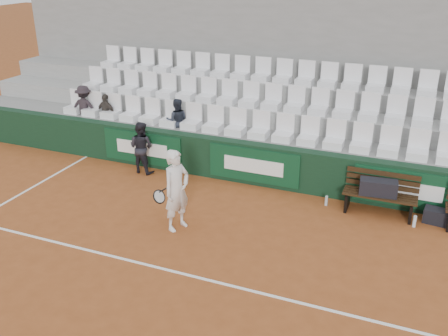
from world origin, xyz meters
TOP-DOWN VIEW (x-y plane):
  - ground at (0.00, 0.00)m, footprint 80.00×80.00m
  - court_baseline at (0.00, 0.00)m, footprint 18.00×0.06m
  - back_barrier at (0.07, 3.99)m, footprint 18.00×0.34m
  - grandstand_tier_front at (0.00, 4.62)m, footprint 18.00×0.95m
  - grandstand_tier_mid at (0.00, 5.58)m, footprint 18.00×0.95m
  - grandstand_tier_back at (0.00, 6.53)m, footprint 18.00×0.95m
  - grandstand_rear_wall at (0.00, 7.15)m, footprint 18.00×0.30m
  - seat_row_front at (0.00, 4.45)m, footprint 11.90×0.44m
  - seat_row_mid at (0.00, 5.40)m, footprint 11.90×0.44m
  - seat_row_back at (0.00, 6.35)m, footprint 11.90×0.44m
  - bench_left at (2.70, 3.51)m, footprint 1.50×0.56m
  - sports_bag_left at (2.65, 3.50)m, footprint 0.79×0.41m
  - sports_bag_ground at (3.85, 3.56)m, footprint 0.54×0.37m
  - water_bottle_near at (1.61, 3.48)m, footprint 0.06×0.06m
  - water_bottle_far at (3.45, 3.21)m, footprint 0.07×0.07m
  - tennis_player at (-0.96, 1.39)m, footprint 0.79×0.71m
  - ball_kid at (-3.06, 3.56)m, footprint 0.67×0.54m
  - spectator_a at (-5.39, 4.50)m, footprint 0.87×0.61m
  - spectator_b at (-4.68, 4.50)m, footprint 0.65×0.33m
  - spectator_c at (-2.53, 4.50)m, footprint 0.69×0.62m

SIDE VIEW (x-z plane):
  - ground at x=0.00m, z-range 0.00..0.00m
  - court_baseline at x=0.00m, z-range 0.00..0.01m
  - water_bottle_near at x=1.61m, z-range 0.00..0.22m
  - water_bottle_far at x=3.45m, z-range 0.00..0.25m
  - sports_bag_ground at x=3.85m, z-range 0.00..0.31m
  - bench_left at x=2.70m, z-range 0.00..0.45m
  - grandstand_tier_front at x=0.00m, z-range 0.00..1.00m
  - back_barrier at x=0.07m, z-range 0.00..1.00m
  - sports_bag_left at x=2.65m, z-range 0.45..0.78m
  - ball_kid at x=-3.06m, z-range 0.00..1.32m
  - grandstand_tier_mid at x=0.00m, z-range 0.00..1.45m
  - tennis_player at x=-0.96m, z-range 0.00..1.67m
  - grandstand_tier_back at x=0.00m, z-range 0.00..1.90m
  - seat_row_front at x=0.00m, z-range 1.00..1.63m
  - spectator_b at x=-4.68m, z-range 1.00..2.07m
  - spectator_c at x=-2.53m, z-range 1.00..2.16m
  - spectator_a at x=-5.39m, z-range 1.00..2.23m
  - seat_row_mid at x=0.00m, z-range 1.45..2.08m
  - grandstand_rear_wall at x=0.00m, z-range 0.00..4.40m
  - seat_row_back at x=0.00m, z-range 1.90..2.53m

